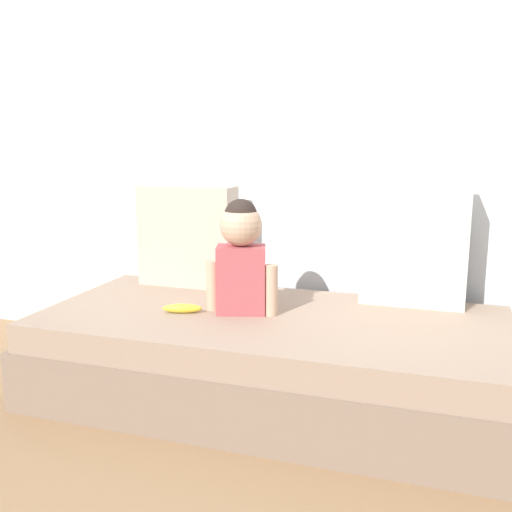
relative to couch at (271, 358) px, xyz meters
name	(u,v)px	position (x,y,z in m)	size (l,w,h in m)	color
ground_plane	(270,398)	(0.00, 0.00, -0.19)	(12.00, 12.00, 0.00)	#93704C
back_wall	(308,108)	(0.00, 0.60, 1.06)	(5.20, 0.10, 2.50)	silver
couch	(271,358)	(0.00, 0.00, 0.00)	(2.00, 0.94, 0.38)	#826C5B
throw_pillow_left	(188,236)	(-0.55, 0.37, 0.44)	(0.49, 0.16, 0.50)	#C1B29E
throw_pillow_right	(415,242)	(0.55, 0.37, 0.47)	(0.45, 0.16, 0.56)	silver
toddler	(241,253)	(-0.13, 0.00, 0.45)	(0.32, 0.18, 0.49)	#B24C51
banana	(182,308)	(-0.37, -0.09, 0.21)	(0.17, 0.04, 0.04)	yellow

